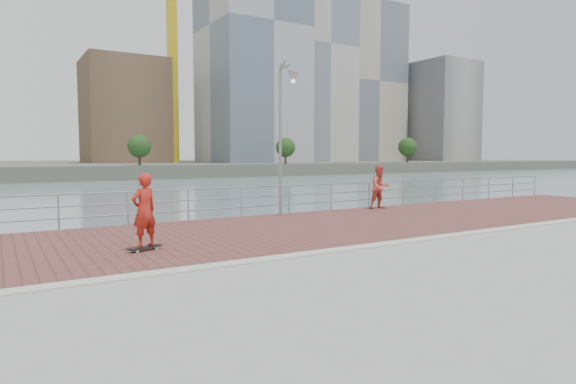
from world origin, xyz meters
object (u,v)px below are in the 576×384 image
guardrail (216,200)px  bystander (380,187)px  skateboarder (144,210)px  street_lamp (286,111)px

guardrail → bystander: (7.19, -0.69, 0.25)m
bystander → skateboarder: bearing=-153.1°
street_lamp → bystander: bearing=2.5°
skateboarder → street_lamp: bearing=-170.0°
street_lamp → skateboarder: street_lamp is taller
street_lamp → skateboarder: 7.73m
bystander → guardrail: bearing=-178.2°
street_lamp → skateboarder: (-6.14, -3.68, -2.91)m
guardrail → bystander: bearing=-5.5°
street_lamp → bystander: street_lamp is taller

